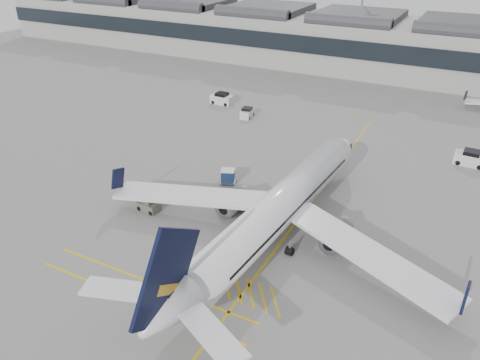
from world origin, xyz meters
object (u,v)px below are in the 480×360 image
at_px(airliner_main, 276,211).
at_px(pushback_tug, 149,206).
at_px(baggage_cart_a, 230,199).
at_px(ramp_agent_a, 269,213).
at_px(belt_loader, 300,209).
at_px(ramp_agent_b, 244,196).

bearing_deg(airliner_main, pushback_tug, -168.55).
xyz_separation_m(airliner_main, baggage_cart_a, (-7.10, 3.11, -2.28)).
relative_size(baggage_cart_a, pushback_tug, 0.79).
xyz_separation_m(airliner_main, ramp_agent_a, (-2.01, 2.94, -2.50)).
distance_m(airliner_main, pushback_tug, 15.37).
xyz_separation_m(belt_loader, pushback_tug, (-15.64, -7.41, 0.07)).
height_order(airliner_main, belt_loader, airliner_main).
bearing_deg(belt_loader, pushback_tug, -160.25).
bearing_deg(ramp_agent_b, ramp_agent_a, 157.76).
distance_m(ramp_agent_a, ramp_agent_b, 4.44).
bearing_deg(ramp_agent_b, pushback_tug, 37.02).
distance_m(baggage_cart_a, ramp_agent_a, 5.10).
xyz_separation_m(belt_loader, ramp_agent_a, (-2.63, -2.60, 0.21)).
distance_m(ramp_agent_a, pushback_tug, 13.88).
distance_m(belt_loader, pushback_tug, 17.31).
bearing_deg(airliner_main, ramp_agent_b, 146.89).
height_order(ramp_agent_a, ramp_agent_b, ramp_agent_b).
distance_m(airliner_main, ramp_agent_b, 8.05).
bearing_deg(pushback_tug, belt_loader, 32.10).
distance_m(belt_loader, baggage_cart_a, 8.10).
xyz_separation_m(ramp_agent_a, ramp_agent_b, (-4.09, 1.74, 0.11)).
height_order(airliner_main, ramp_agent_b, airliner_main).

